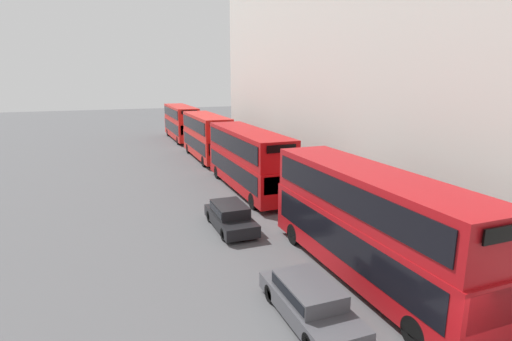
{
  "coord_description": "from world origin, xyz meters",
  "views": [
    {
      "loc": [
        -7.69,
        -5.19,
        7.88
      ],
      "look_at": [
        0.48,
        16.11,
        2.51
      ],
      "focal_mm": 28.0,
      "sensor_mm": 36.0,
      "label": 1
    }
  ],
  "objects_px": {
    "bus_leading": "(368,221)",
    "car_hatchback": "(230,216)",
    "bus_third_in_queue": "(206,135)",
    "bus_trailing": "(181,121)",
    "car_dark_sedan": "(309,300)",
    "bus_second_in_queue": "(248,157)",
    "pedestrian": "(286,184)"
  },
  "relations": [
    {
      "from": "bus_leading",
      "to": "car_hatchback",
      "type": "distance_m",
      "value": 8.06
    },
    {
      "from": "car_hatchback",
      "to": "pedestrian",
      "type": "distance_m",
      "value": 7.36
    },
    {
      "from": "bus_leading",
      "to": "bus_third_in_queue",
      "type": "xyz_separation_m",
      "value": [
        0.0,
        25.67,
        -0.07
      ]
    },
    {
      "from": "bus_leading",
      "to": "car_dark_sedan",
      "type": "height_order",
      "value": "bus_leading"
    },
    {
      "from": "bus_third_in_queue",
      "to": "car_dark_sedan",
      "type": "height_order",
      "value": "bus_third_in_queue"
    },
    {
      "from": "bus_third_in_queue",
      "to": "bus_trailing",
      "type": "bearing_deg",
      "value": 90.0
    },
    {
      "from": "bus_second_in_queue",
      "to": "bus_trailing",
      "type": "height_order",
      "value": "bus_second_in_queue"
    },
    {
      "from": "bus_second_in_queue",
      "to": "pedestrian",
      "type": "distance_m",
      "value": 3.27
    },
    {
      "from": "bus_second_in_queue",
      "to": "car_hatchback",
      "type": "bearing_deg",
      "value": -117.17
    },
    {
      "from": "car_hatchback",
      "to": "pedestrian",
      "type": "bearing_deg",
      "value": 40.93
    },
    {
      "from": "bus_trailing",
      "to": "car_hatchback",
      "type": "relative_size",
      "value": 2.5
    },
    {
      "from": "pedestrian",
      "to": "bus_third_in_queue",
      "type": "bearing_deg",
      "value": 98.93
    },
    {
      "from": "bus_trailing",
      "to": "bus_leading",
      "type": "bearing_deg",
      "value": -90.0
    },
    {
      "from": "bus_trailing",
      "to": "car_dark_sedan",
      "type": "height_order",
      "value": "bus_trailing"
    },
    {
      "from": "car_dark_sedan",
      "to": "bus_leading",
      "type": "bearing_deg",
      "value": 25.78
    },
    {
      "from": "bus_second_in_queue",
      "to": "car_dark_sedan",
      "type": "distance_m",
      "value": 15.83
    },
    {
      "from": "car_hatchback",
      "to": "pedestrian",
      "type": "relative_size",
      "value": 2.81
    },
    {
      "from": "car_hatchback",
      "to": "pedestrian",
      "type": "height_order",
      "value": "pedestrian"
    },
    {
      "from": "bus_leading",
      "to": "car_dark_sedan",
      "type": "xyz_separation_m",
      "value": [
        -3.4,
        -1.64,
        -1.75
      ]
    },
    {
      "from": "bus_second_in_queue",
      "to": "bus_third_in_queue",
      "type": "relative_size",
      "value": 1.11
    },
    {
      "from": "bus_second_in_queue",
      "to": "bus_third_in_queue",
      "type": "height_order",
      "value": "bus_second_in_queue"
    },
    {
      "from": "bus_second_in_queue",
      "to": "bus_third_in_queue",
      "type": "xyz_separation_m",
      "value": [
        0.0,
        11.94,
        -0.0
      ]
    },
    {
      "from": "bus_third_in_queue",
      "to": "pedestrian",
      "type": "height_order",
      "value": "bus_third_in_queue"
    },
    {
      "from": "pedestrian",
      "to": "car_dark_sedan",
      "type": "bearing_deg",
      "value": -112.29
    },
    {
      "from": "bus_trailing",
      "to": "car_dark_sedan",
      "type": "bearing_deg",
      "value": -94.8
    },
    {
      "from": "bus_third_in_queue",
      "to": "bus_trailing",
      "type": "relative_size",
      "value": 0.93
    },
    {
      "from": "bus_leading",
      "to": "bus_second_in_queue",
      "type": "bearing_deg",
      "value": 90.0
    },
    {
      "from": "bus_second_in_queue",
      "to": "bus_trailing",
      "type": "relative_size",
      "value": 1.04
    },
    {
      "from": "bus_leading",
      "to": "bus_third_in_queue",
      "type": "height_order",
      "value": "bus_leading"
    },
    {
      "from": "bus_second_in_queue",
      "to": "car_dark_sedan",
      "type": "xyz_separation_m",
      "value": [
        -3.4,
        -15.37,
        -1.68
      ]
    },
    {
      "from": "bus_leading",
      "to": "bus_third_in_queue",
      "type": "bearing_deg",
      "value": 90.0
    },
    {
      "from": "bus_second_in_queue",
      "to": "bus_trailing",
      "type": "bearing_deg",
      "value": 90.0
    }
  ]
}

